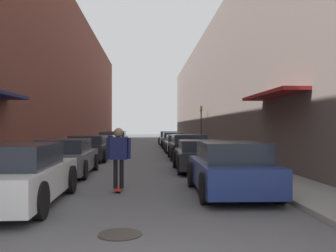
# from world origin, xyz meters

# --- Properties ---
(ground) EXTENTS (128.67, 128.67, 0.00)m
(ground) POSITION_xyz_m (0.00, 23.39, 0.00)
(ground) COLOR #515154
(curb_strip_left) EXTENTS (1.80, 58.49, 0.12)m
(curb_strip_left) POSITION_xyz_m (-4.47, 29.24, 0.06)
(curb_strip_left) COLOR gray
(curb_strip_left) RESTS_ON ground
(curb_strip_right) EXTENTS (1.80, 58.49, 0.12)m
(curb_strip_right) POSITION_xyz_m (4.47, 29.24, 0.06)
(curb_strip_right) COLOR gray
(curb_strip_right) RESTS_ON ground
(building_row_left) EXTENTS (4.90, 58.49, 11.96)m
(building_row_left) POSITION_xyz_m (-7.37, 29.24, 5.98)
(building_row_left) COLOR brown
(building_row_left) RESTS_ON ground
(building_row_right) EXTENTS (4.90, 58.49, 10.01)m
(building_row_right) POSITION_xyz_m (7.37, 29.24, 5.01)
(building_row_right) COLOR #564C47
(building_row_right) RESTS_ON ground
(parked_car_left_0) EXTENTS (1.87, 4.52, 1.35)m
(parked_car_left_0) POSITION_xyz_m (-2.41, 5.20, 0.66)
(parked_car_left_0) COLOR silver
(parked_car_left_0) RESTS_ON ground
(parked_car_left_1) EXTENTS (1.90, 4.36, 1.29)m
(parked_car_left_1) POSITION_xyz_m (-2.50, 10.40, 0.63)
(parked_car_left_1) COLOR #515459
(parked_car_left_1) RESTS_ON ground
(parked_car_left_2) EXTENTS (2.01, 4.25, 1.28)m
(parked_car_left_2) POSITION_xyz_m (-2.56, 16.15, 0.63)
(parked_car_left_2) COLOR #232326
(parked_car_left_2) RESTS_ON ground
(parked_car_left_3) EXTENTS (2.07, 4.24, 1.19)m
(parked_car_left_3) POSITION_xyz_m (-2.58, 21.51, 0.58)
(parked_car_left_3) COLOR maroon
(parked_car_left_3) RESTS_ON ground
(parked_car_left_4) EXTENTS (1.93, 4.64, 1.34)m
(parked_car_left_4) POSITION_xyz_m (-2.46, 26.62, 0.64)
(parked_car_left_4) COLOR #B7B7BC
(parked_car_left_4) RESTS_ON ground
(parked_car_left_5) EXTENTS (2.05, 4.54, 1.35)m
(parked_car_left_5) POSITION_xyz_m (-2.51, 32.33, 0.64)
(parked_car_left_5) COLOR #515459
(parked_car_left_5) RESTS_ON ground
(parked_car_right_0) EXTENTS (1.88, 3.99, 1.34)m
(parked_car_right_0) POSITION_xyz_m (2.53, 6.25, 0.65)
(parked_car_right_0) COLOR navy
(parked_car_right_0) RESTS_ON ground
(parked_car_right_1) EXTENTS (1.94, 3.98, 1.21)m
(parked_car_right_1) POSITION_xyz_m (2.46, 11.33, 0.60)
(parked_car_right_1) COLOR #232326
(parked_car_right_1) RESTS_ON ground
(parked_car_right_2) EXTENTS (2.04, 3.97, 1.33)m
(parked_car_right_2) POSITION_xyz_m (2.60, 16.64, 0.65)
(parked_car_right_2) COLOR black
(parked_car_right_2) RESTS_ON ground
(parked_car_right_3) EXTENTS (2.05, 3.97, 1.19)m
(parked_car_right_3) POSITION_xyz_m (2.60, 22.03, 0.59)
(parked_car_right_3) COLOR silver
(parked_car_right_3) RESTS_ON ground
(parked_car_right_4) EXTENTS (1.87, 4.63, 1.27)m
(parked_car_right_4) POSITION_xyz_m (2.51, 27.77, 0.62)
(parked_car_right_4) COLOR #515459
(parked_car_right_4) RESTS_ON ground
(parked_car_right_5) EXTENTS (1.96, 4.08, 1.30)m
(parked_car_right_5) POSITION_xyz_m (2.51, 33.64, 0.62)
(parked_car_right_5) COLOR silver
(parked_car_right_5) RESTS_ON ground
(skateboarder) EXTENTS (0.65, 0.78, 1.69)m
(skateboarder) POSITION_xyz_m (-0.36, 6.92, 1.04)
(skateboarder) COLOR #B2231E
(skateboarder) RESTS_ON ground
(manhole_cover) EXTENTS (0.70, 0.70, 0.02)m
(manhole_cover) POSITION_xyz_m (-0.03, 2.82, 0.01)
(manhole_cover) COLOR #332D28
(manhole_cover) RESTS_ON ground
(traffic_light) EXTENTS (0.16, 0.22, 3.33)m
(traffic_light) POSITION_xyz_m (4.83, 27.25, 2.19)
(traffic_light) COLOR #2D2D2D
(traffic_light) RESTS_ON curb_strip_right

